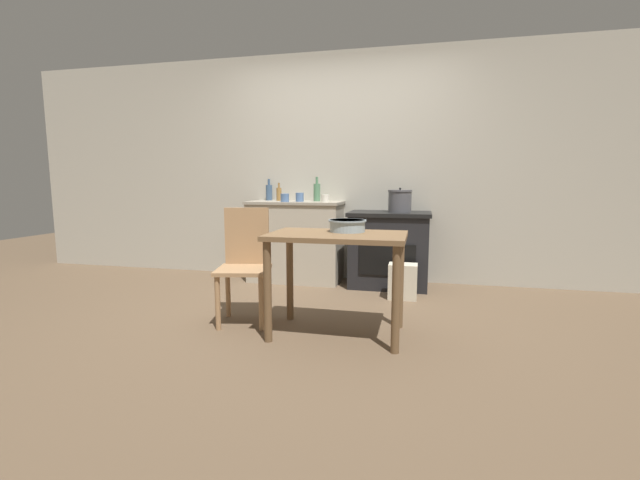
# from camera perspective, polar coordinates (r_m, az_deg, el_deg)

# --- Properties ---
(ground_plane) EXTENTS (14.00, 14.00, 0.00)m
(ground_plane) POSITION_cam_1_polar(r_m,az_deg,el_deg) (3.58, -1.91, -10.42)
(ground_plane) COLOR brown
(wall_back) EXTENTS (8.00, 0.07, 2.55)m
(wall_back) POSITION_cam_1_polar(r_m,az_deg,el_deg) (4.95, 2.94, 9.59)
(wall_back) COLOR #B2AD9E
(wall_back) RESTS_ON ground_plane
(counter_cabinet) EXTENTS (1.05, 0.52, 0.90)m
(counter_cabinet) POSITION_cam_1_polar(r_m,az_deg,el_deg) (4.83, -3.26, -0.16)
(counter_cabinet) COLOR #B2A893
(counter_cabinet) RESTS_ON ground_plane
(stove) EXTENTS (0.85, 0.58, 0.80)m
(stove) POSITION_cam_1_polar(r_m,az_deg,el_deg) (4.62, 9.20, -1.22)
(stove) COLOR black
(stove) RESTS_ON ground_plane
(work_table) EXTENTS (0.97, 0.61, 0.75)m
(work_table) POSITION_cam_1_polar(r_m,az_deg,el_deg) (3.08, 2.30, -1.51)
(work_table) COLOR brown
(work_table) RESTS_ON ground_plane
(chair) EXTENTS (0.48, 0.48, 0.91)m
(chair) POSITION_cam_1_polar(r_m,az_deg,el_deg) (3.47, -9.98, -2.87)
(chair) COLOR #A87F56
(chair) RESTS_ON ground_plane
(flour_sack) EXTENTS (0.27, 0.19, 0.34)m
(flour_sack) POSITION_cam_1_polar(r_m,az_deg,el_deg) (4.19, 10.97, -5.43)
(flour_sack) COLOR beige
(flour_sack) RESTS_ON ground_plane
(stock_pot) EXTENTS (0.25, 0.25, 0.26)m
(stock_pot) POSITION_cam_1_polar(r_m,az_deg,el_deg) (4.57, 10.60, 5.15)
(stock_pot) COLOR #4C4C51
(stock_pot) RESTS_ON stove
(mixing_bowl_large) EXTENTS (0.28, 0.28, 0.09)m
(mixing_bowl_large) POSITION_cam_1_polar(r_m,az_deg,el_deg) (3.16, 3.67, 2.00)
(mixing_bowl_large) COLOR #93A8B2
(mixing_bowl_large) RESTS_ON work_table
(bottle_far_left) EXTENTS (0.06, 0.06, 0.20)m
(bottle_far_left) POSITION_cam_1_polar(r_m,az_deg,el_deg) (4.93, -5.49, 6.15)
(bottle_far_left) COLOR olive
(bottle_far_left) RESTS_ON counter_cabinet
(bottle_left) EXTENTS (0.08, 0.08, 0.25)m
(bottle_left) POSITION_cam_1_polar(r_m,az_deg,el_deg) (5.06, -6.81, 6.36)
(bottle_left) COLOR #3D5675
(bottle_left) RESTS_ON counter_cabinet
(bottle_mid_left) EXTENTS (0.08, 0.08, 0.27)m
(bottle_mid_left) POSITION_cam_1_polar(r_m,az_deg,el_deg) (4.80, -0.42, 6.44)
(bottle_mid_left) COLOR #517F5B
(bottle_mid_left) RESTS_ON counter_cabinet
(cup_center_left) EXTENTS (0.08, 0.08, 0.08)m
(cup_center_left) POSITION_cam_1_polar(r_m,az_deg,el_deg) (4.56, 0.70, 5.57)
(cup_center_left) COLOR silver
(cup_center_left) RESTS_ON counter_cabinet
(cup_center) EXTENTS (0.09, 0.09, 0.09)m
(cup_center) POSITION_cam_1_polar(r_m,az_deg,el_deg) (4.66, -4.71, 5.64)
(cup_center) COLOR #4C6B99
(cup_center) RESTS_ON counter_cabinet
(cup_center_right) EXTENTS (0.09, 0.09, 0.10)m
(cup_center_right) POSITION_cam_1_polar(r_m,az_deg,el_deg) (4.70, -2.72, 5.72)
(cup_center_right) COLOR #4C6B99
(cup_center_right) RESTS_ON counter_cabinet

